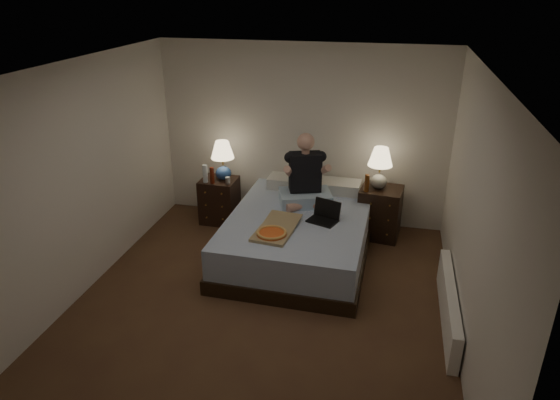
% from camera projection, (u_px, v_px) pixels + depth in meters
% --- Properties ---
extents(floor, '(4.00, 4.50, 0.00)m').
position_uv_depth(floor, '(261.00, 304.00, 5.40)').
color(floor, brown).
rests_on(floor, ground).
extents(ceiling, '(4.00, 4.50, 0.00)m').
position_uv_depth(ceiling, '(257.00, 69.00, 4.39)').
color(ceiling, white).
rests_on(ceiling, ground).
extents(wall_back, '(4.00, 0.00, 2.50)m').
position_uv_depth(wall_back, '(302.00, 135.00, 6.90)').
color(wall_back, silver).
rests_on(wall_back, ground).
extents(wall_front, '(4.00, 0.00, 2.50)m').
position_uv_depth(wall_front, '(158.00, 351.00, 2.89)').
color(wall_front, silver).
rests_on(wall_front, ground).
extents(wall_left, '(0.00, 4.50, 2.50)m').
position_uv_depth(wall_left, '(78.00, 182.00, 5.31)').
color(wall_left, silver).
rests_on(wall_left, ground).
extents(wall_right, '(0.00, 4.50, 2.50)m').
position_uv_depth(wall_right, '(474.00, 219.00, 4.49)').
color(wall_right, silver).
rests_on(wall_right, ground).
extents(bed, '(1.71, 2.25, 0.55)m').
position_uv_depth(bed, '(298.00, 236.00, 6.26)').
color(bed, '#5777AE').
rests_on(bed, floor).
extents(nightstand_left, '(0.50, 0.46, 0.64)m').
position_uv_depth(nightstand_left, '(220.00, 200.00, 7.16)').
color(nightstand_left, black).
rests_on(nightstand_left, floor).
extents(nightstand_right, '(0.59, 0.54, 0.70)m').
position_uv_depth(nightstand_right, '(380.00, 212.00, 6.72)').
color(nightstand_right, black).
rests_on(nightstand_right, floor).
extents(lamp_left, '(0.36, 0.36, 0.56)m').
position_uv_depth(lamp_left, '(223.00, 161.00, 6.92)').
color(lamp_left, '#274A90').
rests_on(lamp_left, nightstand_left).
extents(lamp_right, '(0.32, 0.32, 0.56)m').
position_uv_depth(lamp_right, '(380.00, 168.00, 6.48)').
color(lamp_right, gray).
rests_on(lamp_right, nightstand_right).
extents(water_bottle, '(0.07, 0.07, 0.25)m').
position_uv_depth(water_bottle, '(205.00, 174.00, 6.89)').
color(water_bottle, white).
rests_on(water_bottle, nightstand_left).
extents(soda_can, '(0.07, 0.07, 0.10)m').
position_uv_depth(soda_can, '(228.00, 180.00, 6.86)').
color(soda_can, beige).
rests_on(soda_can, nightstand_left).
extents(beer_bottle_left, '(0.06, 0.06, 0.23)m').
position_uv_depth(beer_bottle_left, '(212.00, 175.00, 6.85)').
color(beer_bottle_left, '#5E1D0D').
rests_on(beer_bottle_left, nightstand_left).
extents(beer_bottle_right, '(0.06, 0.06, 0.23)m').
position_uv_depth(beer_bottle_right, '(367.00, 183.00, 6.45)').
color(beer_bottle_right, '#5F2F0D').
rests_on(beer_bottle_right, nightstand_right).
extents(person, '(0.79, 0.70, 0.93)m').
position_uv_depth(person, '(306.00, 170.00, 6.30)').
color(person, black).
rests_on(person, bed).
extents(laptop, '(0.42, 0.38, 0.24)m').
position_uv_depth(laptop, '(323.00, 213.00, 5.95)').
color(laptop, black).
rests_on(laptop, bed).
extents(pizza_box, '(0.48, 0.80, 0.08)m').
position_uv_depth(pizza_box, '(272.00, 234.00, 5.63)').
color(pizza_box, '#9D885E').
rests_on(pizza_box, bed).
extents(radiator, '(0.10, 1.60, 0.40)m').
position_uv_depth(radiator, '(448.00, 305.00, 5.06)').
color(radiator, white).
rests_on(radiator, floor).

